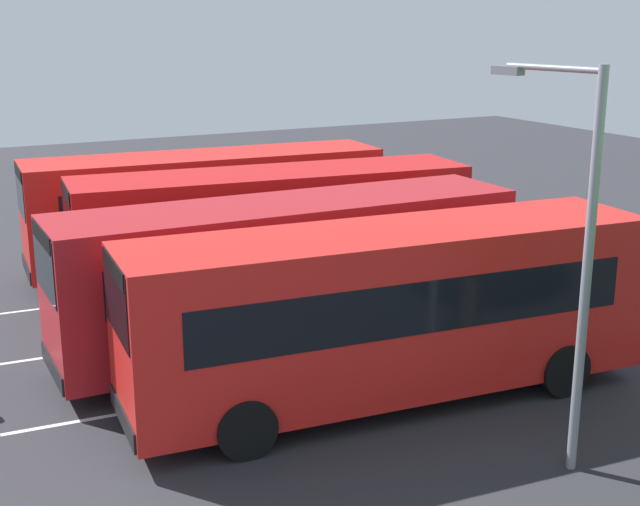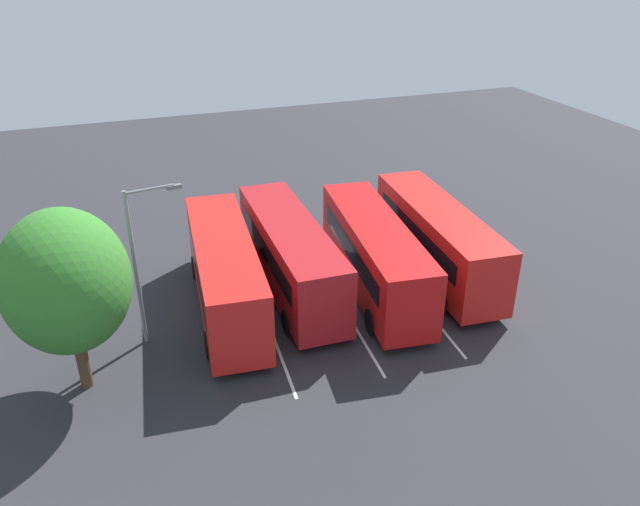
{
  "view_description": "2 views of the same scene",
  "coord_description": "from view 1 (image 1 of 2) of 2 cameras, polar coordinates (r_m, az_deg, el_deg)",
  "views": [
    {
      "loc": [
        8.37,
        18.3,
        7.26
      ],
      "look_at": [
        -0.47,
        1.41,
        2.07
      ],
      "focal_mm": 48.99,
      "sensor_mm": 36.0,
      "label": 1
    },
    {
      "loc": [
        -23.49,
        9.01,
        14.83
      ],
      "look_at": [
        0.99,
        0.26,
        1.45
      ],
      "focal_mm": 34.83,
      "sensor_mm": 36.0,
      "label": 2
    }
  ],
  "objects": [
    {
      "name": "bus_far_right",
      "position": [
        16.64,
        4.55,
        -3.64
      ],
      "size": [
        10.45,
        3.26,
        3.43
      ],
      "rotation": [
        0.0,
        0.0,
        -0.09
      ],
      "color": "red",
      "rests_on": "ground"
    },
    {
      "name": "street_lamp",
      "position": [
        14.27,
        16.44,
        0.64
      ],
      "size": [
        0.51,
        2.19,
        6.58
      ],
      "rotation": [
        0.0,
        0.0,
        -1.41
      ],
      "color": "gray",
      "rests_on": "ground"
    },
    {
      "name": "lane_stripe_inner_right",
      "position": [
        18.49,
        1.73,
        -7.88
      ],
      "size": [
        13.73,
        1.03,
        0.01
      ],
      "primitive_type": "cube",
      "rotation": [
        0.0,
        0.0,
        -0.07
      ],
      "color": "silver",
      "rests_on": "ground"
    },
    {
      "name": "lane_stripe_outer_left",
      "position": [
        24.44,
        -6.32,
        -2.13
      ],
      "size": [
        13.73,
        1.03,
        0.01
      ],
      "primitive_type": "cube",
      "rotation": [
        0.0,
        0.0,
        -0.07
      ],
      "color": "silver",
      "rests_on": "ground"
    },
    {
      "name": "bus_center_left",
      "position": [
        22.68,
        -3.11,
        1.51
      ],
      "size": [
        10.48,
        3.55,
        3.43
      ],
      "rotation": [
        0.0,
        0.0,
        -0.11
      ],
      "color": "red",
      "rests_on": "ground"
    },
    {
      "name": "ground_plane",
      "position": [
        21.39,
        -2.87,
        -4.63
      ],
      "size": [
        67.99,
        67.99,
        0.0
      ],
      "primitive_type": "plane",
      "color": "#2B2B30"
    },
    {
      "name": "bus_far_left",
      "position": [
        25.66,
        -7.45,
        3.02
      ],
      "size": [
        10.43,
        3.14,
        3.43
      ],
      "rotation": [
        0.0,
        0.0,
        -0.07
      ],
      "color": "red",
      "rests_on": "ground"
    },
    {
      "name": "lane_stripe_inner_left",
      "position": [
        21.39,
        -2.87,
        -4.62
      ],
      "size": [
        13.73,
        1.03,
        0.01
      ],
      "primitive_type": "cube",
      "rotation": [
        0.0,
        0.0,
        -0.07
      ],
      "color": "silver",
      "rests_on": "ground"
    },
    {
      "name": "bus_center_right",
      "position": [
        18.99,
        -2.08,
        -1.2
      ],
      "size": [
        10.32,
        2.68,
        3.43
      ],
      "rotation": [
        0.0,
        0.0,
        -0.02
      ],
      "color": "#AD191E",
      "rests_on": "ground"
    }
  ]
}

